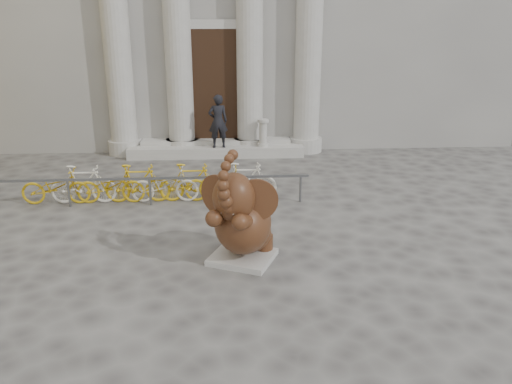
{
  "coord_description": "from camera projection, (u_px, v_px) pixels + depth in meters",
  "views": [
    {
      "loc": [
        0.33,
        -7.62,
        4.32
      ],
      "look_at": [
        0.92,
        1.97,
        1.1
      ],
      "focal_mm": 35.0,
      "sensor_mm": 36.0,
      "label": 1
    }
  ],
  "objects": [
    {
      "name": "balustrade_post",
      "position": [
        263.0,
        134.0,
        17.02
      ],
      "size": [
        0.38,
        0.38,
        0.93
      ],
      "color": "#A8A59E",
      "rests_on": "entrance_steps"
    },
    {
      "name": "elephant_statue",
      "position": [
        241.0,
        221.0,
        9.37
      ],
      "size": [
        1.55,
        1.8,
        2.27
      ],
      "rotation": [
        0.0,
        0.0,
        -0.41
      ],
      "color": "#A8A59E",
      "rests_on": "ground"
    },
    {
      "name": "ground",
      "position": [
        210.0,
        290.0,
        8.56
      ],
      "size": [
        80.0,
        80.0,
        0.0
      ],
      "primitive_type": "plane",
      "color": "#474442",
      "rests_on": "ground"
    },
    {
      "name": "bike_rack",
      "position": [
        151.0,
        183.0,
        12.69
      ],
      "size": [
        8.0,
        0.53,
        1.0
      ],
      "color": "slate",
      "rests_on": "ground"
    },
    {
      "name": "pedestrian",
      "position": [
        218.0,
        121.0,
        16.73
      ],
      "size": [
        0.71,
        0.53,
        1.79
      ],
      "primitive_type": "imported",
      "rotation": [
        0.0,
        0.0,
        3.3
      ],
      "color": "black",
      "rests_on": "entrance_steps"
    },
    {
      "name": "entrance_steps",
      "position": [
        216.0,
        150.0,
        17.4
      ],
      "size": [
        6.0,
        1.2,
        0.36
      ],
      "primitive_type": "cube",
      "color": "#A8A59E",
      "rests_on": "ground"
    }
  ]
}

